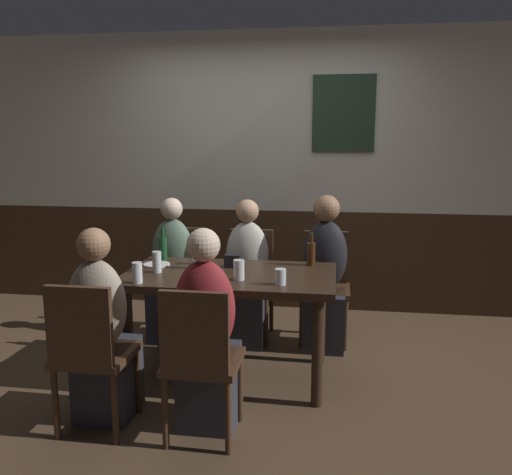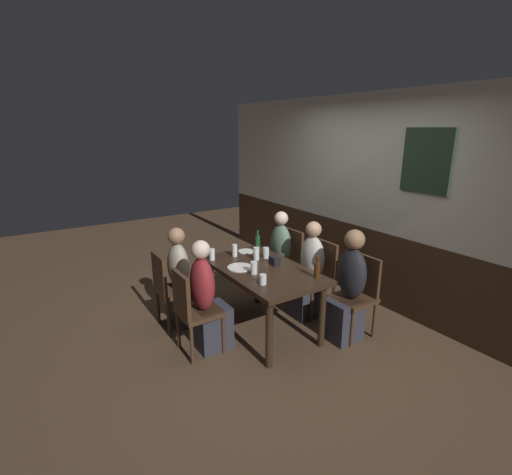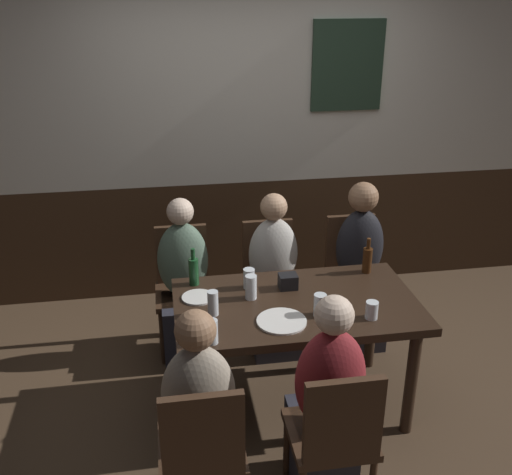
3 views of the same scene
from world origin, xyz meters
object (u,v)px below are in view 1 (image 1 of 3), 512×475
Objects in this scene: person_right_far at (325,283)px; condiment_caddy at (233,261)px; person_mid_far at (247,283)px; beer_glass_half at (202,257)px; pint_glass_pale at (197,260)px; tumbler_short at (239,271)px; chair_right_far at (325,280)px; person_mid_near at (207,346)px; pint_glass_stout at (280,278)px; person_left_far at (172,280)px; plate_white_small at (157,265)px; person_left_near at (103,340)px; chair_mid_near at (200,356)px; chair_left_far at (178,274)px; chair_mid_far at (250,277)px; beer_bottle_brown at (311,253)px; pint_glass_amber at (137,274)px; dining_table at (230,287)px; plate_white_large at (204,279)px; beer_bottle_green at (163,248)px; chair_left_near at (90,349)px; tumbler_water at (157,263)px.

person_right_far is 10.92× the size of condiment_caddy.
person_right_far is at bearing 0.19° from person_mid_far.
person_right_far is 9.69× the size of beer_glass_half.
pint_glass_pale reaches higher than tumbler_short.
chair_right_far is 6.03× the size of pint_glass_pale.
pint_glass_stout is (0.37, 0.42, 0.30)m from person_mid_near.
person_left_far is 0.75m from pint_glass_pale.
person_mid_near reaches higher than plate_white_small.
pint_glass_stout is (0.98, 0.42, 0.30)m from person_left_near.
person_mid_far is at bearing 90.00° from chair_mid_near.
chair_left_far is at bearing 132.75° from pint_glass_stout.
chair_mid_far is 3.78× the size of beer_bottle_brown.
person_mid_near reaches higher than pint_glass_stout.
chair_right_far is at bearing 45.55° from pint_glass_amber.
dining_table is 1.60× the size of chair_right_far.
chair_mid_near is at bearing -122.04° from pint_glass_stout.
person_mid_far is 1.17m from pint_glass_amber.
condiment_caddy is (0.23, -0.04, -0.01)m from beer_glass_half.
plate_white_large is 2.49× the size of condiment_caddy.
chair_mid_near reaches higher than condiment_caddy.
dining_table is 0.68m from beer_bottle_green.
plate_white_small is (0.01, -0.18, -0.09)m from beer_bottle_green.
person_left_near is 0.72m from plate_white_large.
person_mid_far is at bearing -14.66° from chair_left_far.
beer_glass_half is at bearing 131.30° from tumbler_short.
chair_mid_near is at bearing -43.03° from pint_glass_amber.
person_left_far reaches higher than plate_white_large.
person_mid_near is at bearing 14.64° from chair_left_near.
chair_right_far is 7.10× the size of beer_glass_half.
beer_bottle_green is (-0.57, 0.98, 0.34)m from person_mid_near.
tumbler_water is 0.22m from plate_white_small.
plate_white_small is (-0.92, 0.38, -0.04)m from pint_glass_stout.
dining_table is 0.84m from chair_mid_near.
person_left_far is at bearing 96.54° from plate_white_small.
person_right_far is at bearing 75.54° from beer_bottle_brown.
person_left_near is 6.09× the size of plate_white_small.
pint_glass_amber reaches higher than condiment_caddy.
pint_glass_stout is at bearing -42.52° from person_left_far.
person_mid_far is 8.85× the size of tumbler_short.
pint_glass_amber is (0.10, 0.49, 0.30)m from chair_left_near.
chair_left_far is at bearing 116.45° from pint_glass_pale.
chair_left_far is 4.66× the size of plate_white_small.
chair_left_near is 1.49m from person_left_far.
chair_mid_far is at bearing 180.00° from chair_right_far.
pint_glass_stout is at bearing 6.27° from pint_glass_amber.
tumbler_water is (-0.24, -0.15, 0.00)m from pint_glass_pale.
pint_glass_amber is at bearing -114.13° from chair_mid_far.
person_mid_far is at bearing 43.29° from plate_white_small.
tumbler_short is (-0.53, -0.99, 0.30)m from chair_right_far.
chair_left_near is 0.76× the size of person_left_far.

